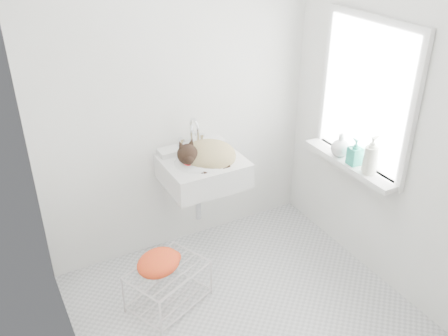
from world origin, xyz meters
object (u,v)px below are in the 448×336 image
sink (203,159)px  bottle_c (339,155)px  cat (205,155)px  wire_rack (168,287)px  bottle_a (368,173)px  bottle_b (353,164)px

sink → bottle_c: bearing=-24.6°
sink → bottle_c: size_ratio=3.28×
cat → bottle_c: 1.01m
cat → wire_rack: cat is taller
sink → bottle_c: sink is taller
sink → bottle_a: bearing=-38.3°
wire_rack → bottle_b: bottle_b is taller
bottle_a → bottle_b: bottle_a is taller
bottle_c → sink: bearing=155.4°
bottle_a → bottle_b: 0.15m
bottle_a → bottle_c: bottle_a is taller
sink → cat: bearing=-54.4°
sink → wire_rack: sink is taller
bottle_b → bottle_c: size_ratio=1.09×
bottle_c → bottle_a: bearing=-90.0°
sink → bottle_b: 1.11m
wire_rack → cat: bearing=38.3°
cat → wire_rack: bearing=-126.9°
wire_rack → bottle_a: size_ratio=2.17×
cat → bottle_b: bearing=-16.8°
bottle_c → cat: bearing=156.0°
sink → wire_rack: bearing=-139.8°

